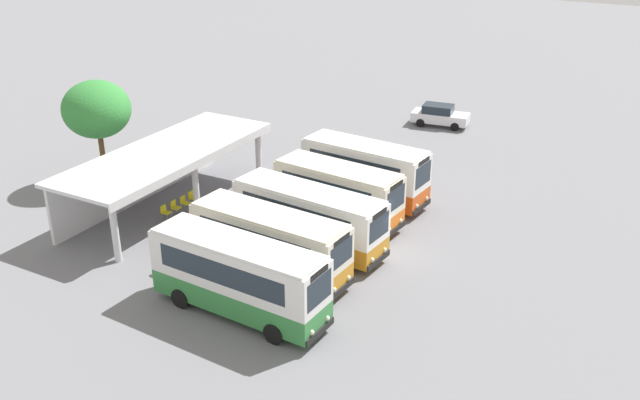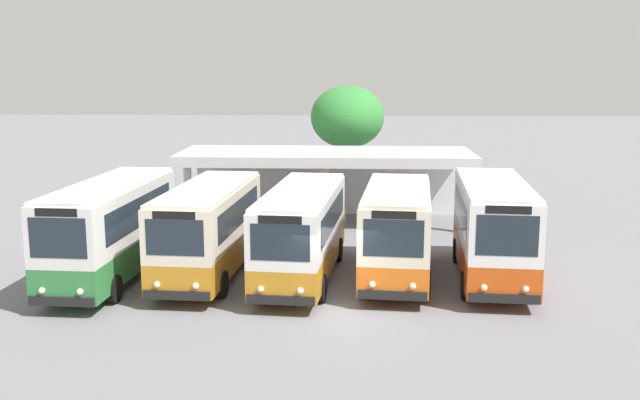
{
  "view_description": "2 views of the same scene",
  "coord_description": "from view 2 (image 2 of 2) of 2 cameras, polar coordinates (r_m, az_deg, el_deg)",
  "views": [
    {
      "loc": [
        -28.41,
        -12.25,
        16.73
      ],
      "look_at": [
        0.86,
        3.96,
        1.69
      ],
      "focal_mm": 39.49,
      "sensor_mm": 36.0,
      "label": 1
    },
    {
      "loc": [
        0.42,
        -20.8,
        7.28
      ],
      "look_at": [
        -0.7,
        5.26,
        2.46
      ],
      "focal_mm": 40.36,
      "sensor_mm": 36.0,
      "label": 2
    }
  ],
  "objects": [
    {
      "name": "ground_plane",
      "position": [
        22.04,
        1.24,
        -8.82
      ],
      "size": [
        180.0,
        180.0,
        0.0
      ],
      "primitive_type": "plane",
      "color": "slate"
    },
    {
      "name": "city_bus_nearest_orange",
      "position": [
        25.78,
        -16.25,
        -2.04
      ],
      "size": [
        2.54,
        8.16,
        3.42
      ],
      "color": "black",
      "rests_on": "ground"
    },
    {
      "name": "city_bus_second_in_row",
      "position": [
        25.49,
        -8.81,
        -2.11
      ],
      "size": [
        2.69,
        7.91,
        3.22
      ],
      "color": "black",
      "rests_on": "ground"
    },
    {
      "name": "city_bus_middle_cream",
      "position": [
        24.88,
        -1.45,
        -2.35
      ],
      "size": [
        2.88,
        8.21,
        3.18
      ],
      "color": "black",
      "rests_on": "ground"
    },
    {
      "name": "city_bus_fourth_amber",
      "position": [
        24.96,
        6.11,
        -2.31
      ],
      "size": [
        2.84,
        7.19,
        3.22
      ],
      "color": "black",
      "rests_on": "ground"
    },
    {
      "name": "city_bus_fifth_blue",
      "position": [
        25.38,
        13.54,
        -2.08
      ],
      "size": [
        2.79,
        7.53,
        3.44
      ],
      "color": "black",
      "rests_on": "ground"
    },
    {
      "name": "terminal_canopy",
      "position": [
        34.53,
        0.53,
        2.68
      ],
      "size": [
        13.66,
        4.92,
        3.4
      ],
      "color": "silver",
      "rests_on": "ground"
    },
    {
      "name": "waiting_chair_end_by_column",
      "position": [
        33.47,
        -2.16,
        -1.18
      ],
      "size": [
        0.46,
        0.46,
        0.86
      ],
      "color": "slate",
      "rests_on": "ground"
    },
    {
      "name": "waiting_chair_second_from_end",
      "position": [
        33.35,
        -0.89,
        -1.22
      ],
      "size": [
        0.46,
        0.46,
        0.86
      ],
      "color": "slate",
      "rests_on": "ground"
    },
    {
      "name": "waiting_chair_middle_seat",
      "position": [
        33.26,
        0.39,
        -1.25
      ],
      "size": [
        0.46,
        0.46,
        0.86
      ],
      "color": "slate",
      "rests_on": "ground"
    },
    {
      "name": "waiting_chair_fourth_seat",
      "position": [
        33.27,
        1.68,
        -1.25
      ],
      "size": [
        0.46,
        0.46,
        0.86
      ],
      "color": "slate",
      "rests_on": "ground"
    },
    {
      "name": "roadside_tree_behind_canopy",
      "position": [
        39.6,
        2.19,
        6.58
      ],
      "size": [
        4.03,
        4.03,
        6.33
      ],
      "color": "brown",
      "rests_on": "ground"
    }
  ]
}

